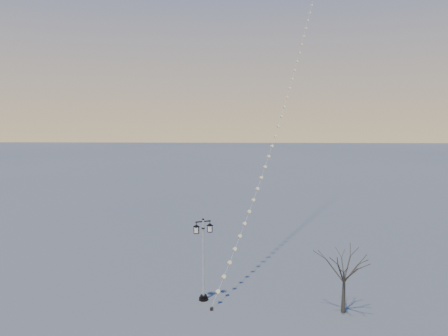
{
  "coord_description": "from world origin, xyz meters",
  "views": [
    {
      "loc": [
        1.28,
        -23.27,
        10.94
      ],
      "look_at": [
        0.34,
        5.2,
        7.49
      ],
      "focal_mm": 35.42,
      "sensor_mm": 36.0,
      "label": 1
    }
  ],
  "objects": [
    {
      "name": "ground",
      "position": [
        0.0,
        0.0,
        0.0
      ],
      "size": [
        300.0,
        300.0,
        0.0
      ],
      "primitive_type": "plane",
      "color": "#5B5D5C",
      "rests_on": "ground"
    },
    {
      "name": "street_lamp",
      "position": [
        -0.76,
        1.76,
        2.74
      ],
      "size": [
        1.19,
        0.76,
        4.96
      ],
      "rotation": [
        0.0,
        0.0,
        0.41
      ],
      "color": "black",
      "rests_on": "ground"
    },
    {
      "name": "bare_tree",
      "position": [
        7.14,
        0.36,
        2.65
      ],
      "size": [
        2.3,
        2.3,
        3.82
      ],
      "rotation": [
        0.0,
        0.0,
        0.1
      ],
      "color": "#413A2B",
      "rests_on": "ground"
    },
    {
      "name": "kite_train",
      "position": [
        5.39,
        15.87,
        14.29
      ],
      "size": [
        11.78,
        31.55,
        28.82
      ],
      "rotation": [
        0.0,
        0.0,
        0.06
      ],
      "color": "black",
      "rests_on": "ground"
    }
  ]
}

